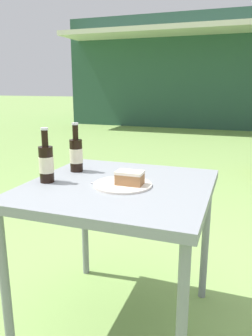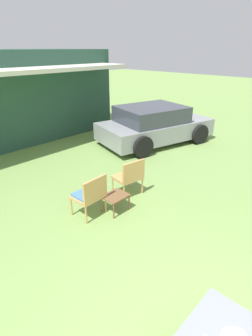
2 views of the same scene
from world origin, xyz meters
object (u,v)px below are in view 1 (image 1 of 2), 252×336
object	(u,v)px
patio_table	(119,199)
cola_bottle_far	(46,163)
cake_on_plate	(126,182)
cola_bottle_near	(76,154)

from	to	relation	value
patio_table	cola_bottle_far	bearing A→B (deg)	-166.08
cake_on_plate	cola_bottle_near	world-z (taller)	cola_bottle_near
cola_bottle_near	cola_bottle_far	bearing A→B (deg)	-99.40
cola_bottle_near	cola_bottle_far	distance (m)	0.22
patio_table	cola_bottle_near	distance (m)	0.36
patio_table	cola_bottle_near	size ratio (longest dim) A/B	3.25
cola_bottle_far	patio_table	bearing A→B (deg)	13.92
patio_table	cake_on_plate	bearing A→B (deg)	-24.28
patio_table	cola_bottle_near	world-z (taller)	cola_bottle_near
patio_table	cake_on_plate	xyz separation A→B (m)	(0.04, -0.02, 0.09)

